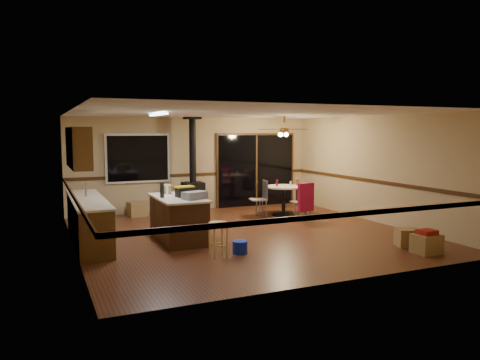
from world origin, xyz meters
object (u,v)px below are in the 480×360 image
bar_stool (218,240)px  box_corner_b (408,237)px  toolbox_black (184,192)px  blue_bucket (240,247)px  chair_near (305,197)px  dining_table (284,195)px  chair_left (262,194)px  box_corner_a (426,244)px  kitchen_island (178,219)px  chair_right (299,191)px  toolbox_grey (195,195)px  wood_stove (193,186)px  box_under_window (138,209)px

bar_stool → box_corner_b: bar_stool is taller
toolbox_black → blue_bucket: size_ratio=1.26×
bar_stool → chair_near: 3.90m
blue_bucket → box_corner_b: size_ratio=0.64×
blue_bucket → dining_table: 4.05m
toolbox_black → chair_near: toolbox_black is taller
chair_left → chair_near: bearing=-53.4°
box_corner_a → chair_left: bearing=103.7°
kitchen_island → bar_stool: (0.30, -1.48, -0.14)m
toolbox_black → dining_table: 3.68m
toolbox_black → chair_right: bearing=26.1°
chair_left → kitchen_island: bearing=-147.7°
toolbox_grey → dining_table: bearing=33.6°
toolbox_black → dining_table: size_ratio=0.35×
box_corner_a → bar_stool: bearing=159.8°
chair_left → bar_stool: bearing=-127.3°
wood_stove → box_under_window: (-1.51, 0.05, -0.54)m
wood_stove → box_corner_b: bearing=-63.5°
blue_bucket → chair_right: bearing=45.7°
chair_right → box_under_window: chair_right is taller
toolbox_grey → blue_bucket: bearing=-61.7°
kitchen_island → toolbox_grey: 0.71m
toolbox_grey → box_corner_b: (3.73, -1.82, -0.80)m
chair_near → blue_bucket: bearing=-141.1°
blue_bucket → bar_stool: bearing=-172.2°
toolbox_grey → box_corner_b: size_ratio=1.11×
kitchen_island → bar_stool: 1.52m
wood_stove → box_under_window: 1.60m
box_under_window → box_corner_b: (4.15, -5.34, -0.02)m
kitchen_island → box_corner_b: 4.54m
toolbox_black → box_corner_b: bearing=-29.8°
chair_near → bar_stool: bearing=-144.5°
kitchen_island → bar_stool: bearing=-78.5°
toolbox_black → dining_table: (3.23, 1.71, -0.46)m
blue_bucket → chair_left: chair_left is taller
blue_bucket → chair_near: chair_near is taller
chair_right → wood_stove: bearing=154.3°
bar_stool → box_corner_b: 3.72m
chair_right → chair_near: bearing=-112.5°
box_corner_a → box_corner_b: 0.56m
chair_near → box_corner_b: 3.08m
toolbox_black → box_corner_a: bearing=-36.3°
box_corner_a → toolbox_grey: bearing=147.0°
toolbox_black → blue_bucket: (0.63, -1.37, -0.88)m
chair_right → bar_stool: bearing=-137.6°
box_corner_b → wood_stove: bearing=116.5°
chair_near → chair_right: bearing=67.5°
chair_near → dining_table: bearing=97.6°
dining_table → box_corner_a: 4.49m
kitchen_island → chair_left: 3.26m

